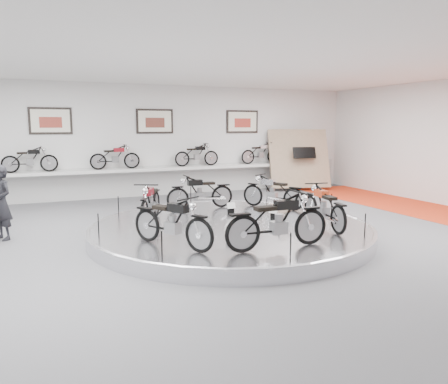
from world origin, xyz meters
name	(u,v)px	position (x,y,z in m)	size (l,w,h in m)	color
floor	(236,240)	(0.00, 0.00, 0.00)	(16.00, 16.00, 0.00)	#555558
ceiling	(237,56)	(0.00, 0.00, 4.00)	(16.00, 16.00, 0.00)	white
wall_back	(155,141)	(0.00, 7.00, 2.00)	(16.00, 16.00, 0.00)	silver
dado_band	(156,180)	(0.00, 6.98, 0.55)	(15.68, 0.04, 1.10)	#BCBCBA
display_platform	(231,231)	(0.00, 0.30, 0.15)	(6.40, 6.40, 0.30)	silver
platform_rim	(231,226)	(0.00, 0.30, 0.27)	(6.40, 6.40, 0.10)	#B2B2BA
shelf	(158,169)	(0.00, 6.70, 1.00)	(11.00, 0.55, 0.10)	silver
poster_left	(51,121)	(-3.50, 6.96, 2.70)	(1.35, 0.06, 0.88)	white
poster_center	(155,121)	(0.00, 6.96, 2.70)	(1.35, 0.06, 0.88)	white
poster_right	(242,122)	(3.50, 6.96, 2.70)	(1.35, 0.06, 0.88)	white
display_panel	(299,159)	(5.60, 6.10, 1.25)	(2.40, 0.12, 2.40)	#9E8068
shelf_bike_a	(30,161)	(-4.20, 6.70, 1.42)	(1.22, 0.42, 0.73)	black
shelf_bike_b	(115,159)	(-1.50, 6.70, 1.42)	(1.22, 0.42, 0.73)	maroon
shelf_bike_c	(197,156)	(1.50, 6.70, 1.42)	(1.22, 0.42, 0.73)	black
shelf_bike_d	(261,154)	(4.20, 6.70, 1.42)	(1.22, 0.42, 0.73)	silver
bike_a	(273,192)	(1.86, 1.63, 0.76)	(1.57, 0.55, 0.92)	silver
bike_b	(200,192)	(0.01, 2.33, 0.77)	(1.59, 0.56, 0.94)	black
bike_c	(150,202)	(-1.62, 1.28, 0.78)	(1.62, 0.57, 0.95)	maroon
bike_d	(172,221)	(-1.78, -1.00, 0.79)	(1.66, 0.58, 0.97)	black
bike_e	(278,221)	(-0.04, -1.88, 0.82)	(1.77, 0.63, 1.04)	black
bike_f	(324,206)	(1.75, -0.83, 0.78)	(1.63, 0.58, 0.96)	red
visitor	(1,203)	(-4.80, 2.13, 0.84)	(0.61, 0.40, 1.68)	black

